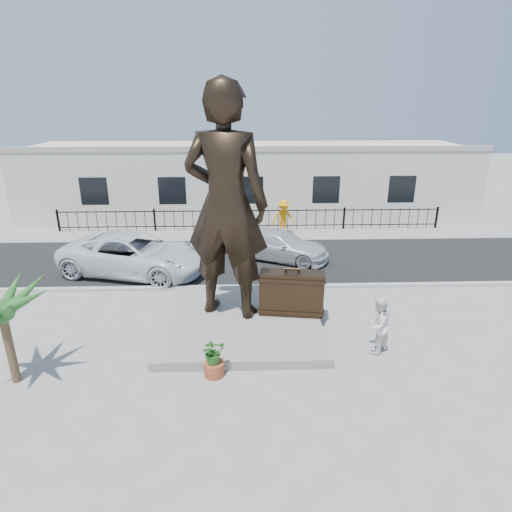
{
  "coord_description": "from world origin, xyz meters",
  "views": [
    {
      "loc": [
        -0.43,
        -11.25,
        7.14
      ],
      "look_at": [
        0.0,
        2.0,
        2.3
      ],
      "focal_mm": 30.0,
      "sensor_mm": 36.0,
      "label": 1
    }
  ],
  "objects_px": {
    "statue": "(226,204)",
    "tourist": "(377,325)",
    "car_white": "(134,254)",
    "suitcase": "(292,293)"
  },
  "relations": [
    {
      "from": "statue",
      "to": "tourist",
      "type": "relative_size",
      "value": 4.17
    },
    {
      "from": "statue",
      "to": "car_white",
      "type": "distance_m",
      "value": 6.79
    },
    {
      "from": "car_white",
      "to": "statue",
      "type": "bearing_deg",
      "value": -121.0
    },
    {
      "from": "tourist",
      "to": "car_white",
      "type": "bearing_deg",
      "value": -79.73
    },
    {
      "from": "tourist",
      "to": "car_white",
      "type": "xyz_separation_m",
      "value": [
        -8.64,
        6.52,
        -0.01
      ]
    },
    {
      "from": "tourist",
      "to": "statue",
      "type": "bearing_deg",
      "value": -69.04
    },
    {
      "from": "statue",
      "to": "suitcase",
      "type": "relative_size",
      "value": 3.53
    },
    {
      "from": "suitcase",
      "to": "tourist",
      "type": "relative_size",
      "value": 1.18
    },
    {
      "from": "statue",
      "to": "car_white",
      "type": "xyz_separation_m",
      "value": [
        -4.18,
        4.31,
        -3.17
      ]
    },
    {
      "from": "suitcase",
      "to": "tourist",
      "type": "xyz_separation_m",
      "value": [
        2.33,
        -2.0,
        -0.15
      ]
    }
  ]
}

